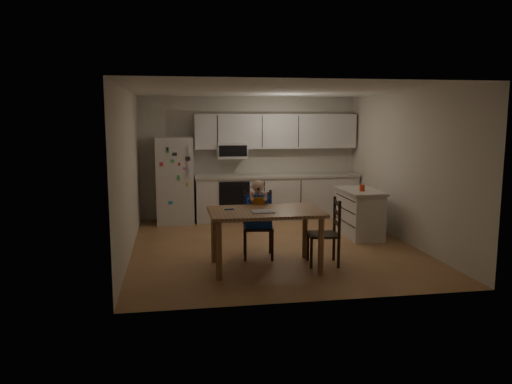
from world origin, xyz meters
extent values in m
cube|color=#9B673F|center=(0.00, 0.00, -0.01)|extent=(4.50, 5.00, 0.01)
cube|color=beige|center=(0.00, 2.50, 1.25)|extent=(4.50, 0.02, 2.50)
cube|color=beige|center=(-2.25, 0.00, 1.25)|extent=(0.02, 5.00, 2.50)
cube|color=beige|center=(2.25, 0.00, 1.25)|extent=(0.02, 5.00, 2.50)
cube|color=white|center=(0.00, 0.00, 2.50)|extent=(4.50, 5.00, 0.01)
cube|color=silver|center=(-1.55, 2.15, 0.85)|extent=(0.72, 0.70, 1.70)
cube|color=silver|center=(0.53, 2.20, 0.43)|extent=(3.34, 0.60, 0.86)
cube|color=beige|center=(0.53, 2.19, 0.89)|extent=(3.37, 0.62, 0.05)
cube|color=black|center=(-0.39, 1.89, 0.43)|extent=(0.60, 0.02, 0.80)
cube|color=silver|center=(0.53, 2.33, 1.80)|extent=(3.34, 0.34, 0.70)
cube|color=silver|center=(-0.39, 2.30, 1.42)|extent=(0.60, 0.38, 0.33)
cube|color=silver|center=(1.65, 0.43, 0.39)|extent=(0.54, 1.07, 0.79)
cube|color=beige|center=(1.65, 0.43, 0.81)|extent=(0.59, 1.12, 0.04)
cylinder|color=red|center=(1.61, 0.27, 0.89)|extent=(0.09, 0.09, 0.11)
cube|color=brown|center=(-0.35, -1.16, 0.80)|extent=(1.54, 0.99, 0.04)
cylinder|color=brown|center=(-1.03, -1.56, 0.39)|extent=(0.08, 0.08, 0.78)
cylinder|color=brown|center=(-1.03, -0.75, 0.39)|extent=(0.08, 0.08, 0.78)
cylinder|color=brown|center=(0.33, -1.56, 0.39)|extent=(0.08, 0.08, 0.78)
cylinder|color=brown|center=(0.33, -0.75, 0.39)|extent=(0.08, 0.08, 0.78)
cube|color=#A3A3A7|center=(-0.40, -1.27, 0.83)|extent=(0.30, 0.26, 0.01)
cylinder|color=#113BB1|center=(-0.84, -1.05, 0.83)|extent=(0.12, 0.06, 0.02)
cube|color=black|center=(-0.35, -0.59, 0.45)|extent=(0.49, 0.49, 0.03)
cube|color=black|center=(-0.57, -0.76, 0.22)|extent=(0.04, 0.04, 0.44)
cube|color=black|center=(-0.52, -0.37, 0.22)|extent=(0.04, 0.04, 0.44)
cube|color=black|center=(-0.17, -0.81, 0.22)|extent=(0.04, 0.04, 0.44)
cube|color=black|center=(-0.13, -0.41, 0.22)|extent=(0.04, 0.04, 0.44)
cube|color=black|center=(-0.32, -0.39, 0.73)|extent=(0.44, 0.09, 0.52)
cube|color=#113BB1|center=(-0.35, -0.59, 0.52)|extent=(0.44, 0.40, 0.10)
cube|color=#113BB1|center=(-0.33, -0.44, 0.75)|extent=(0.40, 0.11, 0.35)
cube|color=#545EC2|center=(-0.35, -0.61, 0.58)|extent=(0.34, 0.30, 0.02)
cube|color=#2E44B6|center=(-0.35, -0.58, 0.82)|extent=(0.25, 0.17, 0.27)
cube|color=orange|center=(-0.35, -0.64, 0.81)|extent=(0.20, 0.04, 0.21)
sphere|color=beige|center=(-0.35, -0.59, 1.07)|extent=(0.20, 0.20, 0.18)
ellipsoid|color=olive|center=(-0.35, -0.59, 1.09)|extent=(0.20, 0.18, 0.15)
cube|color=black|center=(0.50, -1.11, 0.43)|extent=(0.48, 0.48, 0.03)
cube|color=black|center=(0.34, -0.89, 0.21)|extent=(0.04, 0.04, 0.42)
cube|color=black|center=(0.72, -0.95, 0.21)|extent=(0.04, 0.04, 0.42)
cube|color=black|center=(0.29, -1.27, 0.21)|extent=(0.04, 0.04, 0.42)
cube|color=black|center=(0.66, -1.32, 0.21)|extent=(0.04, 0.04, 0.42)
cube|color=black|center=(0.69, -1.13, 0.70)|extent=(0.10, 0.42, 0.50)
camera|label=1|loc=(-1.59, -7.77, 2.09)|focal=35.00mm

